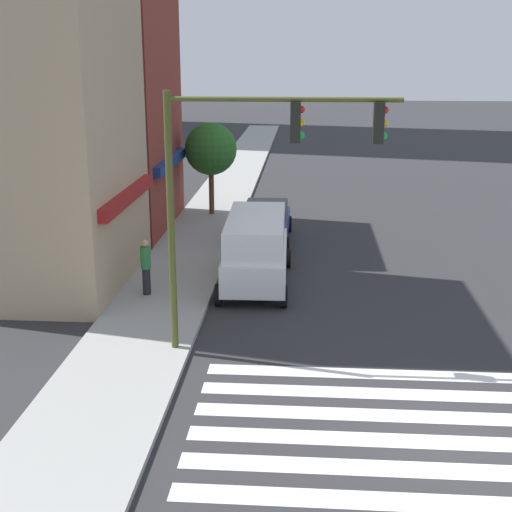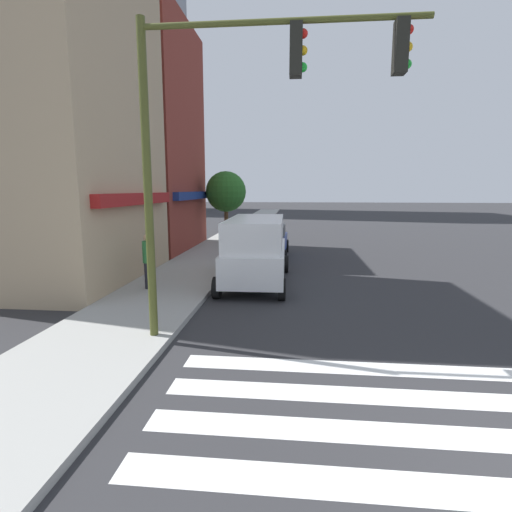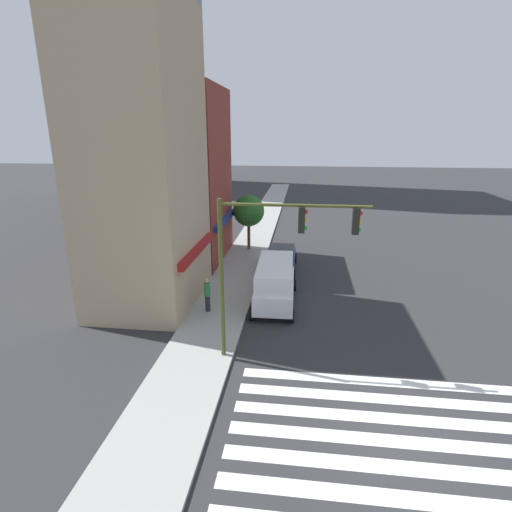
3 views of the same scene
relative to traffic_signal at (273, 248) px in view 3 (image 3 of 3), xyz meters
name	(u,v)px [view 3 (image 3 of 3)]	position (x,y,z in m)	size (l,w,h in m)	color
ground_plane	(404,442)	(-4.01, -4.41, -4.85)	(200.00, 200.00, 0.00)	#2D2D30
sidewalk_left	(166,420)	(-4.01, 3.09, -4.77)	(120.00, 3.00, 0.15)	#9E9E99
crosswalk_stripes	(404,442)	(-4.01, -4.41, -4.84)	(6.68, 10.80, 0.01)	silver
storefront_row	(166,169)	(8.85, 7.09, 2.02)	(14.83, 5.30, 15.22)	tan
traffic_signal	(273,248)	(0.00, 0.00, 0.00)	(0.32, 5.62, 6.67)	#474C1E
van_white	(275,282)	(5.67, 0.29, -3.56)	(5.05, 2.22, 2.34)	white
sedan_blue	(281,259)	(11.21, 0.29, -4.01)	(4.42, 2.02, 1.59)	navy
pedestrian_green_top	(207,294)	(4.04, 3.63, -3.78)	(0.32, 0.32, 1.77)	#23232D
street_tree	(249,211)	(15.59, 3.09, -1.67)	(2.40, 2.40, 4.24)	brown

